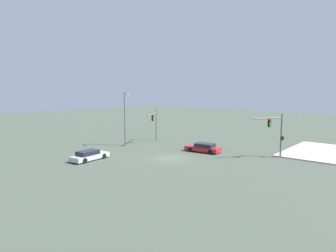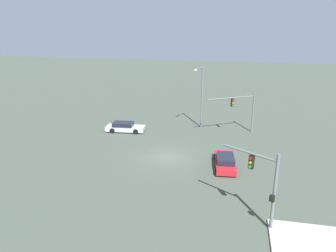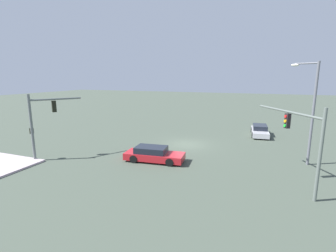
{
  "view_description": "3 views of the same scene",
  "coord_description": "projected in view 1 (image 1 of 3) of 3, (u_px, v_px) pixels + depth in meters",
  "views": [
    {
      "loc": [
        -28.73,
        -23.57,
        8.64
      ],
      "look_at": [
        1.69,
        1.74,
        3.74
      ],
      "focal_mm": 32.78,
      "sensor_mm": 36.0,
      "label": 1
    },
    {
      "loc": [
        6.43,
        -29.76,
        13.36
      ],
      "look_at": [
        -0.48,
        2.64,
        2.52
      ],
      "focal_mm": 34.41,
      "sensor_mm": 36.0,
      "label": 2
    },
    {
      "loc": [
        23.58,
        7.08,
        6.83
      ],
      "look_at": [
        0.84,
        -1.75,
        1.95
      ],
      "focal_mm": 26.46,
      "sensor_mm": 36.0,
      "label": 3
    }
  ],
  "objects": [
    {
      "name": "streetlamp_curved_arm",
      "position": [
        125.0,
        116.0,
        45.67
      ],
      "size": [
        1.08,
        1.92,
        7.96
      ],
      "rotation": [
        0.0,
        0.0,
        -2.02
      ],
      "color": "slate",
      "rests_on": "ground"
    },
    {
      "name": "ground_plane",
      "position": [
        170.0,
        158.0,
        37.94
      ],
      "size": [
        169.48,
        169.48,
        0.0
      ],
      "primitive_type": "plane",
      "color": "#424C40"
    },
    {
      "name": "sedan_car_waiting_far",
      "position": [
        203.0,
        148.0,
        41.69
      ],
      "size": [
        2.33,
        4.99,
        1.21
      ],
      "rotation": [
        0.0,
        0.0,
        1.68
      ],
      "color": "red",
      "rests_on": "ground"
    },
    {
      "name": "sedan_car_approaching",
      "position": [
        89.0,
        155.0,
        36.91
      ],
      "size": [
        4.95,
        2.16,
        1.21
      ],
      "rotation": [
        0.0,
        0.0,
        0.08
      ],
      "color": "#B8B6BC",
      "rests_on": "ground"
    },
    {
      "name": "traffic_signal_near_corner",
      "position": [
        276.0,
        130.0,
        37.83
      ],
      "size": [
        3.58,
        2.63,
        5.48
      ],
      "rotation": [
        0.0,
        0.0,
        2.58
      ],
      "color": "#5B6461",
      "rests_on": "ground"
    },
    {
      "name": "traffic_signal_opposite_side",
      "position": [
        154.0,
        120.0,
        48.97
      ],
      "size": [
        5.57,
        3.39,
        5.25
      ],
      "rotation": [
        0.0,
        0.0,
        -2.6
      ],
      "color": "#5B655F",
      "rests_on": "ground"
    }
  ]
}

